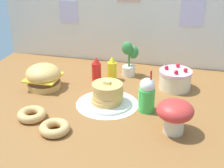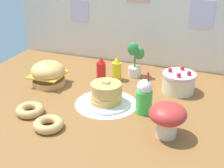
{
  "view_description": "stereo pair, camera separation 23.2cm",
  "coord_description": "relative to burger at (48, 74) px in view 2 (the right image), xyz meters",
  "views": [
    {
      "loc": [
        0.54,
        -1.93,
        1.11
      ],
      "look_at": [
        0.04,
        0.11,
        0.13
      ],
      "focal_mm": 50.09,
      "sensor_mm": 36.0,
      "label": 1
    },
    {
      "loc": [
        0.76,
        -1.86,
        1.11
      ],
      "look_at": [
        0.04,
        0.11,
        0.13
      ],
      "focal_mm": 50.09,
      "sensor_mm": 36.0,
      "label": 2
    }
  ],
  "objects": [
    {
      "name": "doily_mat",
      "position": [
        0.57,
        -0.15,
        -0.09
      ],
      "size": [
        0.46,
        0.46,
        0.0
      ],
      "primitive_type": "cylinder",
      "color": "white",
      "rests_on": "ground_plane"
    },
    {
      "name": "donut_pink_glaze",
      "position": [
        0.13,
        -0.47,
        -0.06
      ],
      "size": [
        0.2,
        0.2,
        0.06
      ],
      "color": "tan",
      "rests_on": "ground_plane"
    },
    {
      "name": "ketchup_bottle",
      "position": [
        0.38,
        0.24,
        0.0
      ],
      "size": [
        0.08,
        0.08,
        0.21
      ],
      "color": "red",
      "rests_on": "ground_plane"
    },
    {
      "name": "layer_cake",
      "position": [
        1.04,
        0.23,
        -0.01
      ],
      "size": [
        0.26,
        0.26,
        0.19
      ],
      "color": "beige",
      "rests_on": "ground_plane"
    },
    {
      "name": "mustard_bottle",
      "position": [
        0.5,
        0.28,
        0.0
      ],
      "size": [
        0.08,
        0.08,
        0.21
      ],
      "color": "yellow",
      "rests_on": "ground_plane"
    },
    {
      "name": "donut_chocolate",
      "position": [
        0.35,
        -0.59,
        -0.06
      ],
      "size": [
        0.2,
        0.2,
        0.06
      ],
      "color": "tan",
      "rests_on": "ground_plane"
    },
    {
      "name": "ground_plane",
      "position": [
        0.55,
        -0.18,
        -0.11
      ],
      "size": [
        2.48,
        1.83,
        0.02
      ],
      "primitive_type": "cube",
      "color": "brown"
    },
    {
      "name": "back_wall",
      "position": [
        0.55,
        0.73,
        0.37
      ],
      "size": [
        2.48,
        0.04,
        0.92
      ],
      "color": "silver",
      "rests_on": "ground_plane"
    },
    {
      "name": "potted_plant",
      "position": [
        0.62,
        0.41,
        0.08
      ],
      "size": [
        0.15,
        0.13,
        0.32
      ],
      "color": "white",
      "rests_on": "ground_plane"
    },
    {
      "name": "mushroom_stool",
      "position": [
        1.07,
        -0.41,
        0.04
      ],
      "size": [
        0.23,
        0.23,
        0.22
      ],
      "color": "beige",
      "rests_on": "ground_plane"
    },
    {
      "name": "burger",
      "position": [
        0.0,
        0.0,
        0.0
      ],
      "size": [
        0.28,
        0.28,
        0.2
      ],
      "color": "#DBA859",
      "rests_on": "ground_plane"
    },
    {
      "name": "pancake_stack",
      "position": [
        0.57,
        -0.15,
        -0.02
      ],
      "size": [
        0.36,
        0.36,
        0.18
      ],
      "color": "white",
      "rests_on": "doily_mat"
    },
    {
      "name": "cream_soda_cup",
      "position": [
        0.86,
        -0.18,
        0.03
      ],
      "size": [
        0.12,
        0.12,
        0.31
      ],
      "color": "green",
      "rests_on": "ground_plane"
    }
  ]
}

